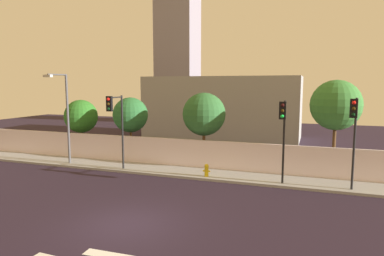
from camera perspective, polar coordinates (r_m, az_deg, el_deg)
The scene contains 14 objects.
ground_plane at distance 14.54m, azimuth -10.73°, elevation -15.35°, with size 80.00×80.00×0.00m, color black.
sidewalk at distance 21.62m, azimuth 0.34°, elevation -7.45°, with size 36.00×2.40×0.15m, color gray.
perimeter_wall at distance 22.59m, azimuth 1.42°, elevation -4.27°, with size 36.00×0.18×1.80m, color silver.
traffic_light_left at distance 18.58m, azimuth 25.15°, elevation 0.54°, with size 0.49×1.59×4.73m.
traffic_light_center at distance 18.63m, azimuth 14.79°, elevation 0.57°, with size 0.34×1.44×4.54m.
traffic_light_right at distance 21.65m, azimuth -12.49°, elevation 1.89°, with size 0.35×1.78×4.71m.
street_lamp_curbside at distance 24.86m, azimuth -20.23°, elevation 2.67°, with size 0.62×1.77×6.08m.
fire_hydrant at distance 20.52m, azimuth 2.41°, elevation -6.88°, with size 0.44×0.26×0.75m.
roadside_tree_leftmost at distance 27.98m, azimuth -17.83°, elevation 1.83°, with size 2.54×2.54×4.37m.
roadside_tree_midleft at distance 25.58m, azimuth -10.12°, elevation 2.12°, with size 2.55×2.55×4.61m.
roadside_tree_midright at distance 23.30m, azimuth 1.99°, elevation 2.26°, with size 2.91×2.91×5.00m.
roadside_tree_rightmost at distance 22.21m, azimuth 22.64°, elevation 3.48°, with size 2.99×2.99×5.82m.
low_building_distant at distance 36.28m, azimuth 4.97°, elevation 3.43°, with size 15.80×6.00×6.34m, color #989898.
tower_on_skyline at distance 51.81m, azimuth -2.40°, elevation 19.21°, with size 5.39×5.00×32.64m, color gray.
Camera 1 is at (6.86, -11.55, 5.55)m, focal length 32.35 mm.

